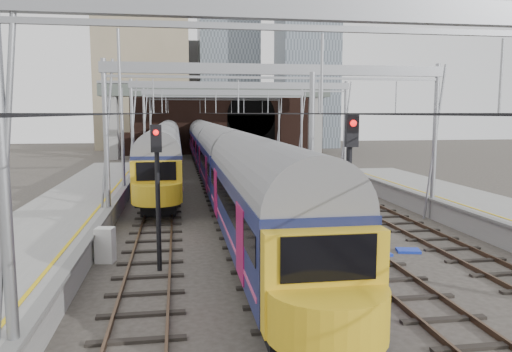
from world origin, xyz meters
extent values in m
plane|color=#38332D|center=(0.00, 0.00, 0.00)|extent=(160.00, 160.00, 0.00)
cube|color=gray|center=(-10.20, 2.50, 0.55)|extent=(4.20, 55.00, 1.10)
cube|color=slate|center=(-8.15, 2.50, 1.05)|extent=(0.35, 55.00, 0.12)
cube|color=gold|center=(-8.65, 2.50, 1.11)|extent=(0.12, 55.00, 0.01)
cube|color=#4C3828|center=(-6.72, 15.00, 0.09)|extent=(0.08, 80.00, 0.16)
cube|color=#4C3828|center=(-5.28, 15.00, 0.09)|extent=(0.08, 80.00, 0.16)
cube|color=black|center=(-6.00, 15.00, 0.01)|extent=(2.40, 80.00, 0.14)
cube|color=#4C3828|center=(-2.72, 15.00, 0.09)|extent=(0.08, 80.00, 0.16)
cube|color=#4C3828|center=(-1.28, 15.00, 0.09)|extent=(0.08, 80.00, 0.16)
cube|color=black|center=(-2.00, 15.00, 0.01)|extent=(2.40, 80.00, 0.14)
cube|color=#4C3828|center=(1.28, 15.00, 0.09)|extent=(0.08, 80.00, 0.16)
cube|color=#4C3828|center=(2.72, 15.00, 0.09)|extent=(0.08, 80.00, 0.16)
cube|color=black|center=(2.00, 15.00, 0.01)|extent=(2.40, 80.00, 0.14)
cube|color=#4C3828|center=(5.28, 15.00, 0.09)|extent=(0.08, 80.00, 0.16)
cube|color=#4C3828|center=(6.72, 15.00, 0.09)|extent=(0.08, 80.00, 0.16)
cube|color=black|center=(6.00, 15.00, 0.01)|extent=(2.40, 80.00, 0.14)
cylinder|color=gray|center=(-8.20, -6.00, 4.00)|extent=(0.24, 0.24, 8.00)
cube|color=gray|center=(0.00, -6.00, 7.60)|extent=(16.80, 0.28, 0.50)
cylinder|color=gray|center=(-8.20, 8.00, 4.00)|extent=(0.24, 0.24, 8.00)
cylinder|color=gray|center=(8.20, 8.00, 4.00)|extent=(0.24, 0.24, 8.00)
cube|color=gray|center=(0.00, 8.00, 7.60)|extent=(16.80, 0.28, 0.50)
cylinder|color=gray|center=(-8.20, 22.00, 4.00)|extent=(0.24, 0.24, 8.00)
cylinder|color=gray|center=(8.20, 22.00, 4.00)|extent=(0.24, 0.24, 8.00)
cube|color=gray|center=(0.00, 22.00, 7.60)|extent=(16.80, 0.28, 0.50)
cylinder|color=gray|center=(-8.20, 36.00, 4.00)|extent=(0.24, 0.24, 8.00)
cylinder|color=gray|center=(8.20, 36.00, 4.00)|extent=(0.24, 0.24, 8.00)
cube|color=gray|center=(0.00, 36.00, 7.60)|extent=(16.80, 0.28, 0.50)
cylinder|color=gray|center=(-8.20, 48.00, 4.00)|extent=(0.24, 0.24, 8.00)
cylinder|color=gray|center=(8.20, 48.00, 4.00)|extent=(0.24, 0.24, 8.00)
cube|color=gray|center=(0.00, 48.00, 7.60)|extent=(16.80, 0.28, 0.50)
cube|color=black|center=(-6.00, 15.00, 5.50)|extent=(0.03, 80.00, 0.03)
cube|color=black|center=(-2.00, 15.00, 5.50)|extent=(0.03, 80.00, 0.03)
cube|color=black|center=(2.00, 15.00, 5.50)|extent=(0.03, 80.00, 0.03)
cube|color=black|center=(6.00, 15.00, 5.50)|extent=(0.03, 80.00, 0.03)
cube|color=black|center=(2.00, 52.00, 4.50)|extent=(26.00, 2.00, 9.00)
cube|color=black|center=(5.00, 50.98, 2.60)|extent=(6.50, 0.10, 5.20)
cylinder|color=black|center=(5.00, 50.98, 5.20)|extent=(6.50, 0.10, 6.50)
cube|color=black|center=(-10.00, 51.00, 1.50)|extent=(6.00, 1.50, 3.00)
cube|color=gray|center=(-12.50, 46.00, 4.10)|extent=(1.20, 2.50, 8.20)
cube|color=gray|center=(12.50, 46.00, 4.10)|extent=(1.20, 2.50, 8.20)
cube|color=#4D574E|center=(0.00, 46.00, 8.20)|extent=(28.00, 3.00, 1.40)
cube|color=gray|center=(0.00, 46.00, 9.10)|extent=(28.00, 3.00, 0.30)
cube|color=tan|center=(-10.00, 66.00, 11.00)|extent=(14.00, 12.00, 22.00)
cube|color=#4C5660|center=(4.00, 72.00, 16.00)|extent=(10.00, 10.00, 32.00)
cube|color=gray|center=(-2.00, 80.00, 9.00)|extent=(18.00, 14.00, 18.00)
cube|color=black|center=(-2.00, 24.38, 0.35)|extent=(2.07, 61.51, 0.70)
cube|color=#121A41|center=(-2.00, 24.38, 2.18)|extent=(2.64, 61.51, 2.36)
cylinder|color=slate|center=(-2.00, 24.38, 3.36)|extent=(2.59, 61.01, 2.59)
cube|color=black|center=(-2.00, 24.38, 2.55)|extent=(2.66, 60.31, 0.71)
cube|color=#C43D72|center=(-2.00, 24.38, 1.52)|extent=(2.66, 60.51, 0.11)
cube|color=gold|center=(-2.00, -6.52, 2.08)|extent=(2.59, 0.60, 2.16)
cube|color=black|center=(-2.00, -6.69, 2.65)|extent=(1.98, 0.08, 0.94)
cube|color=black|center=(-6.00, 32.30, 0.35)|extent=(2.05, 45.61, 0.70)
cube|color=#121A41|center=(-6.00, 32.30, 2.17)|extent=(2.61, 45.61, 2.33)
cylinder|color=slate|center=(-6.00, 32.30, 3.33)|extent=(2.56, 45.11, 2.56)
cube|color=black|center=(-6.00, 32.30, 2.54)|extent=(2.63, 44.41, 0.70)
cube|color=#C43D72|center=(-6.00, 32.30, 1.51)|extent=(2.63, 44.61, 0.11)
cube|color=gold|center=(-6.00, 9.34, 2.07)|extent=(2.56, 0.60, 2.13)
cube|color=black|center=(-6.00, 9.17, 2.63)|extent=(1.96, 0.08, 0.93)
cylinder|color=black|center=(-5.64, 1.38, 2.49)|extent=(0.17, 0.17, 4.97)
cube|color=black|center=(-5.64, 1.20, 4.66)|extent=(0.37, 0.20, 0.93)
sphere|color=red|center=(-5.64, 1.08, 4.87)|extent=(0.19, 0.19, 0.19)
cylinder|color=black|center=(0.30, -1.30, 2.66)|extent=(0.18, 0.18, 5.32)
cube|color=black|center=(0.30, -1.48, 4.99)|extent=(0.39, 0.19, 1.00)
sphere|color=red|center=(0.30, -1.60, 5.21)|extent=(0.20, 0.20, 0.20)
cube|color=silver|center=(-7.65, 2.69, 0.65)|extent=(0.75, 0.66, 1.31)
cube|color=#1830B5|center=(-1.56, 6.82, 0.05)|extent=(0.89, 0.71, 0.09)
cube|color=#1830B5|center=(2.78, 1.95, 0.05)|extent=(0.91, 0.68, 0.10)
cube|color=#1830B5|center=(4.11, 2.23, 0.05)|extent=(1.03, 0.83, 0.11)
camera|label=1|loc=(-4.93, -15.98, 5.51)|focal=35.00mm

